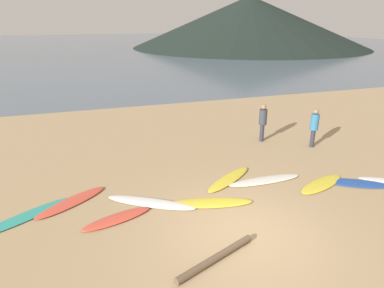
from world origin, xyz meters
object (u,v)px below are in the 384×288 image
surfboard_1 (72,202)px  surfboard_4 (210,203)px  person_0 (314,125)px  surfboard_3 (151,203)px  surfboard_8 (356,183)px  surfboard_2 (117,218)px  person_1 (263,120)px  surfboard_7 (322,184)px  surfboard_5 (229,179)px  driftwood_log (216,258)px  surfboard_0 (25,217)px  surfboard_6 (265,180)px

surfboard_1 → surfboard_4: (3.82, -1.31, -0.00)m
person_0 → surfboard_3: bearing=69.0°
person_0 → surfboard_8: bearing=128.0°
surfboard_2 → person_1: 7.93m
surfboard_4 → surfboard_7: size_ratio=1.20×
surfboard_5 → driftwood_log: driftwood_log is taller
surfboard_8 → driftwood_log: (-5.67, -1.96, 0.05)m
surfboard_8 → driftwood_log: size_ratio=0.95×
surfboard_0 → surfboard_8: bearing=-37.7°
surfboard_5 → surfboard_6: (1.08, -0.44, -0.00)m
surfboard_8 → person_0: size_ratio=1.29×
surfboard_5 → person_1: size_ratio=1.43×
surfboard_5 → surfboard_7: surfboard_5 is taller
surfboard_7 → person_1: 4.35m
surfboard_4 → person_1: 5.89m
surfboard_3 → surfboard_5: (2.77, 0.67, -0.00)m
surfboard_5 → surfboard_7: (2.69, -1.25, -0.00)m
surfboard_1 → surfboard_3: size_ratio=0.85×
person_0 → surfboard_0: bearing=61.7°
surfboard_2 → surfboard_8: (7.57, -0.34, -0.01)m
surfboard_3 → person_1: (5.65, 3.67, 0.92)m
surfboard_4 → surfboard_5: size_ratio=1.06×
surfboard_1 → surfboard_4: bearing=-53.5°
surfboard_2 → driftwood_log: bearing=-67.6°
person_0 → person_1: 2.08m
surfboard_5 → surfboard_8: (3.79, -1.53, -0.01)m
person_1 → surfboard_8: bearing=47.8°
surfboard_3 → driftwood_log: bearing=-40.2°
surfboard_0 → surfboard_6: surfboard_6 is taller
surfboard_7 → surfboard_2: bearing=158.7°
surfboard_5 → driftwood_log: size_ratio=1.06×
surfboard_4 → driftwood_log: bearing=-94.2°
surfboard_3 → person_0: (7.30, 2.39, 0.91)m
surfboard_6 → driftwood_log: bearing=-133.8°
surfboard_0 → surfboard_8: (9.92, -1.21, 0.00)m
surfboard_8 → surfboard_6: bearing=-173.0°
surfboard_1 → person_0: person_0 is taller
surfboard_6 → surfboard_7: size_ratio=1.25×
surfboard_4 → surfboard_7: bearing=13.4°
surfboard_6 → surfboard_8: 2.91m
surfboard_5 → driftwood_log: (-1.88, -3.49, 0.04)m
surfboard_2 → surfboard_7: surfboard_2 is taller
surfboard_3 → surfboard_1: bearing=-167.0°
surfboard_2 → surfboard_7: size_ratio=0.93×
surfboard_8 → person_0: (0.74, 3.25, 0.92)m
surfboard_3 → person_0: bearing=50.6°
surfboard_0 → surfboard_4: (5.00, -0.89, 0.01)m
surfboard_1 → surfboard_0: bearing=164.7°
person_1 → driftwood_log: bearing=0.2°
surfboard_3 → surfboard_4: size_ratio=1.09×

